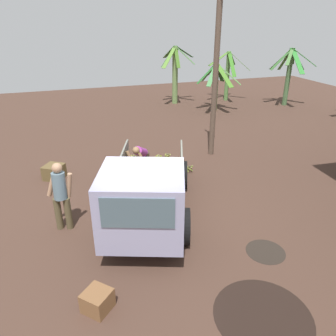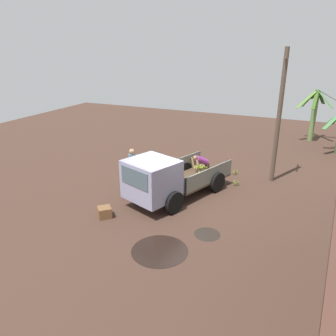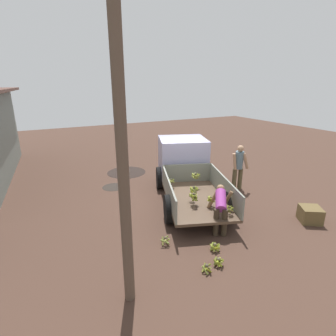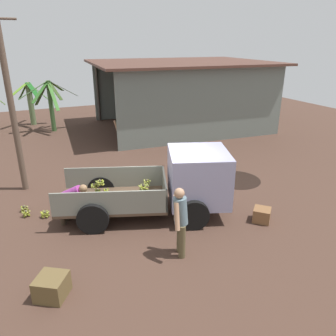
# 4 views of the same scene
# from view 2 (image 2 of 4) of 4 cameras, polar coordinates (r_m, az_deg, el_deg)

# --- Properties ---
(ground) EXTENTS (36.00, 36.00, 0.00)m
(ground) POSITION_cam_2_polar(r_m,az_deg,el_deg) (13.30, 0.63, -5.57)
(ground) COLOR #452F25
(mud_patch_0) EXTENTS (0.87, 0.87, 0.01)m
(mud_patch_0) POSITION_cam_2_polar(r_m,az_deg,el_deg) (11.13, 6.83, -11.38)
(mud_patch_0) COLOR black
(mud_patch_0) RESTS_ON ground
(mud_patch_1) EXTENTS (1.75, 1.75, 0.01)m
(mud_patch_1) POSITION_cam_2_polar(r_m,az_deg,el_deg) (10.28, -1.45, -14.21)
(mud_patch_1) COLOR black
(mud_patch_1) RESTS_ON ground
(cargo_truck) EXTENTS (5.12, 3.31, 1.90)m
(cargo_truck) POSITION_cam_2_polar(r_m,az_deg,el_deg) (12.64, -1.30, -2.01)
(cargo_truck) COLOR #4F3B2C
(cargo_truck) RESTS_ON ground
(utility_pole) EXTENTS (1.08, 0.20, 5.82)m
(utility_pole) POSITION_cam_2_polar(r_m,az_deg,el_deg) (15.05, 18.76, 8.43)
(utility_pole) COLOR brown
(utility_pole) RESTS_ON ground
(banana_palm_2) EXTENTS (2.08, 2.36, 3.27)m
(banana_palm_2) POSITION_cam_2_polar(r_m,az_deg,el_deg) (23.07, 24.07, 8.61)
(banana_palm_2) COLOR #6B8A4C
(banana_palm_2) RESTS_ON ground
(person_foreground_visitor) EXTENTS (0.48, 0.67, 1.74)m
(person_foreground_visitor) POSITION_cam_2_polar(r_m,az_deg,el_deg) (14.22, -6.30, 0.33)
(person_foreground_visitor) COLOR brown
(person_foreground_visitor) RESTS_ON ground
(person_worker_loading) EXTENTS (0.92, 0.87, 1.22)m
(person_worker_loading) POSITION_cam_2_polar(r_m,az_deg,el_deg) (15.13, 5.93, 0.72)
(person_worker_loading) COLOR #34281C
(person_worker_loading) RESTS_ON ground
(banana_bunch_on_ground_0) EXTENTS (0.27, 0.26, 0.21)m
(banana_bunch_on_ground_0) POSITION_cam_2_polar(r_m,az_deg,el_deg) (16.20, 10.36, -0.53)
(banana_bunch_on_ground_0) COLOR brown
(banana_bunch_on_ground_0) RESTS_ON ground
(banana_bunch_on_ground_1) EXTENTS (0.28, 0.28, 0.23)m
(banana_bunch_on_ground_1) POSITION_cam_2_polar(r_m,az_deg,el_deg) (14.90, 11.75, -2.46)
(banana_bunch_on_ground_1) COLOR #4B4330
(banana_bunch_on_ground_1) RESTS_ON ground
(banana_bunch_on_ground_2) EXTENTS (0.25, 0.25, 0.20)m
(banana_bunch_on_ground_2) POSITION_cam_2_polar(r_m,az_deg,el_deg) (16.17, 11.61, -0.68)
(banana_bunch_on_ground_2) COLOR #4B4431
(banana_bunch_on_ground_2) RESTS_ON ground
(banana_bunch_on_ground_3) EXTENTS (0.26, 0.26, 0.21)m
(banana_bunch_on_ground_3) POSITION_cam_2_polar(r_m,az_deg,el_deg) (15.81, 8.98, -0.98)
(banana_bunch_on_ground_3) COLOR brown
(banana_bunch_on_ground_3) RESTS_ON ground
(wooden_crate_0) EXTENTS (0.79, 0.79, 0.46)m
(wooden_crate_0) POSITION_cam_2_polar(r_m,az_deg,el_deg) (16.99, -1.86, 1.25)
(wooden_crate_0) COLOR brown
(wooden_crate_0) RESTS_ON ground
(wooden_crate_1) EXTENTS (0.65, 0.65, 0.39)m
(wooden_crate_1) POSITION_cam_2_polar(r_m,az_deg,el_deg) (12.19, -10.99, -7.56)
(wooden_crate_1) COLOR brown
(wooden_crate_1) RESTS_ON ground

